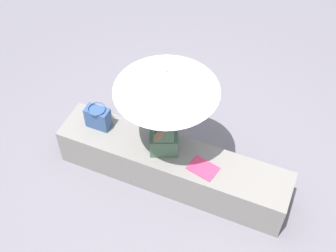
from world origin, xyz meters
The scene contains 6 objects.
ground_plane centered at (0.00, 0.00, 0.00)m, with size 14.00×14.00×0.00m, color slate.
stone_bench centered at (0.00, 0.00, 0.23)m, with size 2.46×0.49×0.46m, color gray.
person_seated centered at (-0.12, 0.07, 0.85)m, with size 0.39×0.51×0.90m.
parasol centered at (-0.09, 0.08, 1.35)m, with size 0.97×0.97×1.03m.
handbag_black centered at (-0.86, 0.04, 0.59)m, with size 0.25×0.19×0.26m.
magazine centered at (0.35, -0.06, 0.47)m, with size 0.28×0.20×0.01m, color #D83866.
Camera 1 is at (1.04, -2.56, 4.04)m, focal length 47.73 mm.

